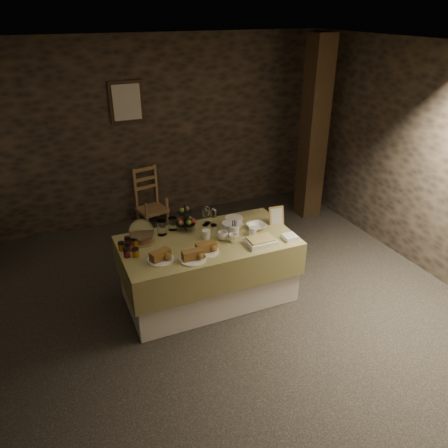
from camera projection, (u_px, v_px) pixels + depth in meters
name	position (u px, v px, depth m)	size (l,w,h in m)	color
ground_plane	(206.00, 311.00, 4.65)	(5.50, 5.00, 0.01)	black
room_shell	(203.00, 172.00, 3.94)	(5.52, 5.02, 2.60)	black
buffet_table	(208.00, 265.00, 4.69)	(1.82, 0.97, 0.72)	silver
chair	(150.00, 198.00, 6.41)	(0.45, 0.44, 0.64)	brown
timber_column	(314.00, 131.00, 6.23)	(0.30, 0.30, 2.60)	black
framed_picture	(127.00, 102.00, 5.82)	(0.45, 0.04, 0.55)	#2F2215
plate_stack_a	(231.00, 227.00, 4.70)	(0.19, 0.19, 0.10)	white
plate_stack_b	(234.00, 221.00, 4.85)	(0.20, 0.20, 0.09)	white
cutlery_holder	(234.00, 231.00, 4.60)	(0.10, 0.10, 0.12)	white
cup_a	(223.00, 236.00, 4.54)	(0.11, 0.11, 0.09)	white
cup_b	(233.00, 238.00, 4.49)	(0.10, 0.10, 0.09)	white
mug_c	(206.00, 234.00, 4.56)	(0.09, 0.09, 0.10)	white
mug_d	(253.00, 231.00, 4.63)	(0.08, 0.08, 0.09)	white
bowl	(256.00, 226.00, 4.77)	(0.21, 0.21, 0.05)	white
cake_dome	(141.00, 233.00, 4.47)	(0.26, 0.26, 0.26)	brown
fruit_stand	(186.00, 220.00, 4.69)	(0.21, 0.21, 0.30)	black
bread_platter_left	(160.00, 257.00, 4.17)	(0.26, 0.26, 0.11)	white
bread_platter_center	(193.00, 256.00, 4.18)	(0.26, 0.26, 0.11)	white
bread_platter_right	(206.00, 249.00, 4.31)	(0.26, 0.26, 0.11)	white
jam_jars	(129.00, 248.00, 4.33)	(0.20, 0.32, 0.07)	maroon
tart_dish	(261.00, 241.00, 4.46)	(0.30, 0.22, 0.07)	white
square_dish	(290.00, 237.00, 4.56)	(0.14, 0.14, 0.04)	white
menu_frame	(276.00, 216.00, 4.85)	(0.17, 0.02, 0.22)	brown
storage_jar_a	(162.00, 228.00, 4.62)	(0.10, 0.10, 0.16)	white
storage_jar_b	(172.00, 224.00, 4.73)	(0.09, 0.09, 0.14)	white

